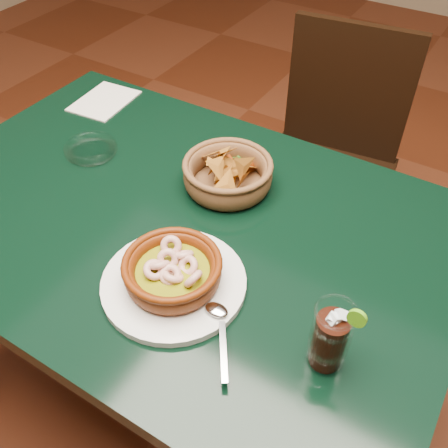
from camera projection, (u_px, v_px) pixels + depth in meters
The scene contains 9 objects.
ground at pixel (190, 387), 1.59m from camera, with size 7.00×7.00×0.00m, color #471C0C.
dining_table at pixel (176, 247), 1.14m from camera, with size 1.20×0.80×0.75m.
dining_chair at pixel (329, 159), 1.64m from camera, with size 0.46×0.46×0.90m.
shrimp_plate at pixel (173, 274), 0.91m from camera, with size 0.33×0.27×0.08m.
chip_basket at pixel (228, 174), 1.11m from camera, with size 0.23×0.23×0.14m.
guacamole_ramekin at pixel (244, 158), 1.18m from camera, with size 0.11×0.11×0.04m.
cola_drink at pixel (330, 338), 0.77m from camera, with size 0.13×0.13×0.15m.
glass_ashtray at pixel (91, 149), 1.21m from camera, with size 0.14×0.14×0.03m.
paper_menu at pixel (104, 101), 1.40m from camera, with size 0.15×0.19×0.00m.
Camera 1 is at (0.50, -0.61, 1.48)m, focal length 40.00 mm.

